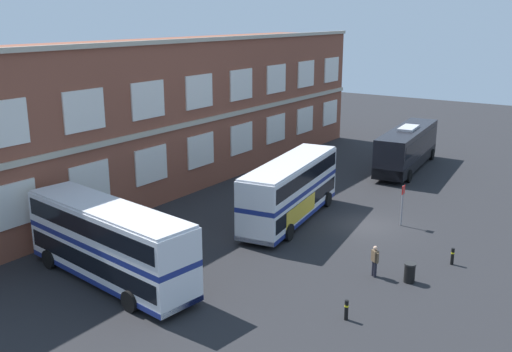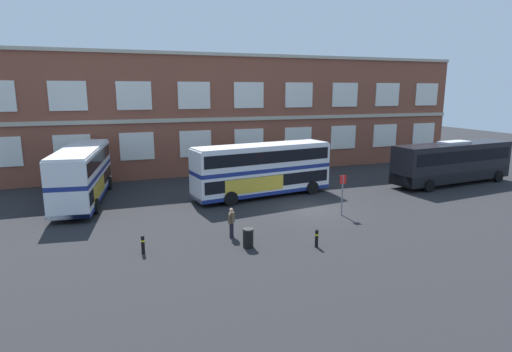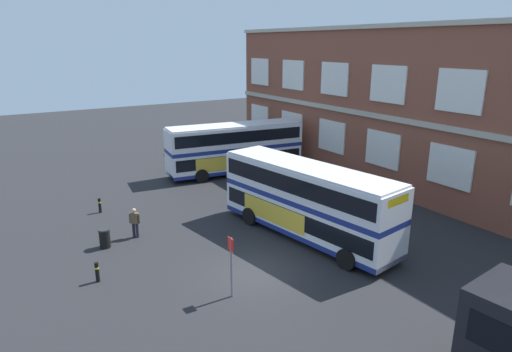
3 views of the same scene
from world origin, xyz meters
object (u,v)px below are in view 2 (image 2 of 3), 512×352
station_litter_bin (248,238)px  safety_bollard_east (143,244)px  double_decker_near (83,174)px  double_decker_middle (262,169)px  bus_stand_flag (342,191)px  waiting_passenger (231,221)px  touring_coach (452,163)px  safety_bollard_west (317,238)px

station_litter_bin → safety_bollard_east: 5.38m
double_decker_near → station_litter_bin: (8.52, -12.65, -1.63)m
double_decker_middle → station_litter_bin: size_ratio=10.93×
safety_bollard_east → double_decker_near: bearing=105.5°
double_decker_middle → station_litter_bin: 10.90m
bus_stand_flag → station_litter_bin: (-7.68, -3.35, -1.12)m
waiting_passenger → station_litter_bin: 1.85m
touring_coach → safety_bollard_east: size_ratio=12.84×
double_decker_near → waiting_passenger: size_ratio=6.61×
bus_stand_flag → safety_bollard_east: bearing=-169.7°
touring_coach → waiting_passenger: (-22.10, -6.46, -0.98)m
safety_bollard_east → safety_bollard_west: bearing=-14.0°
waiting_passenger → station_litter_bin: size_ratio=1.65×
bus_stand_flag → safety_bollard_west: size_ratio=2.84×
touring_coach → station_litter_bin: touring_coach is taller
touring_coach → station_litter_bin: (-21.71, -8.22, -1.39)m
waiting_passenger → safety_bollard_east: (-4.89, -0.76, -0.44)m
waiting_passenger → double_decker_middle: bearing=58.8°
station_litter_bin → safety_bollard_west: (3.41, -1.17, -0.03)m
touring_coach → station_litter_bin: bearing=-159.3°
double_decker_near → bus_stand_flag: double_decker_near is taller
waiting_passenger → station_litter_bin: (0.39, -1.76, -0.41)m
station_litter_bin → double_decker_middle: bearing=65.4°
double_decker_near → bus_stand_flag: bearing=-29.9°
touring_coach → safety_bollard_west: size_ratio=12.84×
double_decker_middle → station_litter_bin: double_decker_middle is taller
double_decker_near → double_decker_middle: 13.31m
double_decker_near → safety_bollard_east: bearing=-74.5°
touring_coach → safety_bollard_west: 20.61m
touring_coach → bus_stand_flag: 14.85m
safety_bollard_east → bus_stand_flag: bearing=10.3°
touring_coach → waiting_passenger: touring_coach is taller
waiting_passenger → bus_stand_flag: bus_stand_flag is taller
bus_stand_flag → station_litter_bin: 8.45m
bus_stand_flag → double_decker_near: bearing=150.1°
bus_stand_flag → safety_bollard_west: bearing=-133.3°
waiting_passenger → bus_stand_flag: size_ratio=0.63×
double_decker_middle → station_litter_bin: (-4.48, -9.80, -1.63)m
waiting_passenger → safety_bollard_west: (3.81, -2.93, -0.44)m
waiting_passenger → station_litter_bin: waiting_passenger is taller
station_litter_bin → waiting_passenger: bearing=102.6°
double_decker_near → double_decker_middle: size_ratio=1.00×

